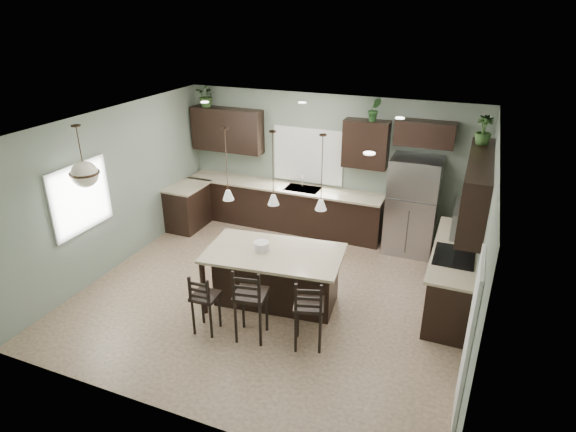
# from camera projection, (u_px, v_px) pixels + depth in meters

# --- Properties ---
(ground) EXTENTS (6.00, 6.00, 0.00)m
(ground) POSITION_uv_depth(u_px,v_px,m) (273.00, 294.00, 7.91)
(ground) COLOR #9E8466
(ground) RESTS_ON ground
(pantry_door) EXTENTS (0.04, 0.82, 2.04)m
(pantry_door) POSITION_uv_depth(u_px,v_px,m) (468.00, 344.00, 5.17)
(pantry_door) COLOR white
(pantry_door) RESTS_ON ground
(window_back) EXTENTS (1.35, 0.02, 1.00)m
(window_back) POSITION_uv_depth(u_px,v_px,m) (308.00, 155.00, 9.74)
(window_back) COLOR white
(window_back) RESTS_ON room_shell
(window_left) EXTENTS (0.02, 1.10, 1.00)m
(window_left) POSITION_uv_depth(u_px,v_px,m) (80.00, 198.00, 7.63)
(window_left) COLOR white
(window_left) RESTS_ON room_shell
(left_return_cabs) EXTENTS (0.60, 0.90, 0.90)m
(left_return_cabs) POSITION_uv_depth(u_px,v_px,m) (188.00, 207.00, 10.09)
(left_return_cabs) COLOR black
(left_return_cabs) RESTS_ON ground
(left_return_countertop) EXTENTS (0.66, 0.96, 0.04)m
(left_return_countertop) POSITION_uv_depth(u_px,v_px,m) (187.00, 186.00, 9.90)
(left_return_countertop) COLOR #C4BB94
(left_return_countertop) RESTS_ON left_return_cabs
(back_lower_cabs) EXTENTS (4.20, 0.60, 0.90)m
(back_lower_cabs) POSITION_uv_depth(u_px,v_px,m) (283.00, 207.00, 10.10)
(back_lower_cabs) COLOR black
(back_lower_cabs) RESTS_ON ground
(back_countertop) EXTENTS (4.20, 0.66, 0.04)m
(back_countertop) POSITION_uv_depth(u_px,v_px,m) (282.00, 187.00, 9.89)
(back_countertop) COLOR #C4BB94
(back_countertop) RESTS_ON back_lower_cabs
(sink_inset) EXTENTS (0.70, 0.45, 0.01)m
(sink_inset) POSITION_uv_depth(u_px,v_px,m) (303.00, 189.00, 9.73)
(sink_inset) COLOR gray
(sink_inset) RESTS_ON back_countertop
(faucet) EXTENTS (0.02, 0.02, 0.28)m
(faucet) POSITION_uv_depth(u_px,v_px,m) (302.00, 182.00, 9.64)
(faucet) COLOR silver
(faucet) RESTS_ON back_countertop
(back_upper_left) EXTENTS (1.55, 0.34, 0.90)m
(back_upper_left) POSITION_uv_depth(u_px,v_px,m) (227.00, 130.00, 10.04)
(back_upper_left) COLOR black
(back_upper_left) RESTS_ON room_shell
(back_upper_right) EXTENTS (0.85, 0.34, 0.90)m
(back_upper_right) POSITION_uv_depth(u_px,v_px,m) (366.00, 144.00, 9.03)
(back_upper_right) COLOR black
(back_upper_right) RESTS_ON room_shell
(fridge_header) EXTENTS (1.05, 0.34, 0.45)m
(fridge_header) POSITION_uv_depth(u_px,v_px,m) (425.00, 134.00, 8.55)
(fridge_header) COLOR black
(fridge_header) RESTS_ON room_shell
(right_lower_cabs) EXTENTS (0.60, 2.35, 0.90)m
(right_lower_cabs) POSITION_uv_depth(u_px,v_px,m) (453.00, 276.00, 7.55)
(right_lower_cabs) COLOR black
(right_lower_cabs) RESTS_ON ground
(right_countertop) EXTENTS (0.66, 2.35, 0.04)m
(right_countertop) POSITION_uv_depth(u_px,v_px,m) (456.00, 250.00, 7.36)
(right_countertop) COLOR #C4BB94
(right_countertop) RESTS_ON right_lower_cabs
(cooktop) EXTENTS (0.58, 0.75, 0.02)m
(cooktop) POSITION_uv_depth(u_px,v_px,m) (454.00, 256.00, 7.12)
(cooktop) COLOR black
(cooktop) RESTS_ON right_countertop
(wall_oven_front) EXTENTS (0.01, 0.72, 0.60)m
(wall_oven_front) POSITION_uv_depth(u_px,v_px,m) (431.00, 281.00, 7.42)
(wall_oven_front) COLOR gray
(wall_oven_front) RESTS_ON right_lower_cabs
(right_upper_cabs) EXTENTS (0.34, 2.35, 0.90)m
(right_upper_cabs) POSITION_uv_depth(u_px,v_px,m) (477.00, 188.00, 6.89)
(right_upper_cabs) COLOR black
(right_upper_cabs) RESTS_ON room_shell
(microwave) EXTENTS (0.40, 0.75, 0.40)m
(microwave) POSITION_uv_depth(u_px,v_px,m) (468.00, 220.00, 6.84)
(microwave) COLOR gray
(microwave) RESTS_ON right_upper_cabs
(refrigerator) EXTENTS (0.90, 0.74, 1.85)m
(refrigerator) POSITION_uv_depth(u_px,v_px,m) (412.00, 206.00, 8.94)
(refrigerator) COLOR #9998A0
(refrigerator) RESTS_ON ground
(kitchen_island) EXTENTS (2.18, 1.40, 0.92)m
(kitchen_island) POSITION_uv_depth(u_px,v_px,m) (274.00, 278.00, 7.47)
(kitchen_island) COLOR black
(kitchen_island) RESTS_ON ground
(serving_dish) EXTENTS (0.24, 0.24, 0.14)m
(serving_dish) POSITION_uv_depth(u_px,v_px,m) (261.00, 246.00, 7.30)
(serving_dish) COLOR silver
(serving_dish) RESTS_ON kitchen_island
(bar_stool_left) EXTENTS (0.38, 0.38, 0.96)m
(bar_stool_left) POSITION_uv_depth(u_px,v_px,m) (206.00, 302.00, 6.83)
(bar_stool_left) COLOR black
(bar_stool_left) RESTS_ON ground
(bar_stool_center) EXTENTS (0.50, 0.50, 1.17)m
(bar_stool_center) POSITION_uv_depth(u_px,v_px,m) (251.00, 302.00, 6.66)
(bar_stool_center) COLOR black
(bar_stool_center) RESTS_ON ground
(bar_stool_right) EXTENTS (0.50, 0.50, 1.10)m
(bar_stool_right) POSITION_uv_depth(u_px,v_px,m) (309.00, 312.00, 6.51)
(bar_stool_right) COLOR black
(bar_stool_right) RESTS_ON ground
(pendant_left) EXTENTS (0.17, 0.17, 1.10)m
(pendant_left) POSITION_uv_depth(u_px,v_px,m) (227.00, 165.00, 6.92)
(pendant_left) COLOR white
(pendant_left) RESTS_ON room_shell
(pendant_center) EXTENTS (0.17, 0.17, 1.10)m
(pendant_center) POSITION_uv_depth(u_px,v_px,m) (273.00, 169.00, 6.74)
(pendant_center) COLOR white
(pendant_center) RESTS_ON room_shell
(pendant_right) EXTENTS (0.17, 0.17, 1.10)m
(pendant_right) POSITION_uv_depth(u_px,v_px,m) (322.00, 173.00, 6.57)
(pendant_right) COLOR silver
(pendant_right) RESTS_ON room_shell
(chandelier) EXTENTS (0.44, 0.44, 0.95)m
(chandelier) POSITION_uv_depth(u_px,v_px,m) (81.00, 156.00, 7.02)
(chandelier) COLOR beige
(chandelier) RESTS_ON room_shell
(plant_back_left) EXTENTS (0.48, 0.43, 0.46)m
(plant_back_left) POSITION_uv_depth(u_px,v_px,m) (207.00, 96.00, 9.89)
(plant_back_left) COLOR #365625
(plant_back_left) RESTS_ON back_upper_left
(plant_back_right) EXTENTS (0.29, 0.26, 0.42)m
(plant_back_right) POSITION_uv_depth(u_px,v_px,m) (374.00, 110.00, 8.70)
(plant_back_right) COLOR #265123
(plant_back_right) RESTS_ON back_upper_right
(plant_right_wall) EXTENTS (0.25, 0.25, 0.44)m
(plant_right_wall) POSITION_uv_depth(u_px,v_px,m) (484.00, 130.00, 7.26)
(plant_right_wall) COLOR #345927
(plant_right_wall) RESTS_ON right_upper_cabs
(room_shell) EXTENTS (6.00, 6.00, 6.00)m
(room_shell) POSITION_uv_depth(u_px,v_px,m) (272.00, 198.00, 7.22)
(room_shell) COLOR slate
(room_shell) RESTS_ON ground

